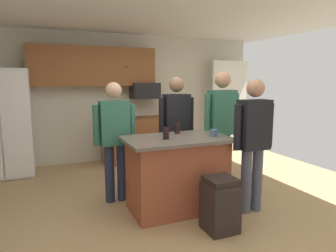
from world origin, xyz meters
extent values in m
plane|color=tan|center=(0.00, 0.00, 0.00)|extent=(7.04, 7.04, 0.00)
cube|color=beige|center=(0.00, 2.80, 1.30)|extent=(6.40, 0.10, 2.60)
cube|color=white|center=(2.60, 2.40, 1.10)|extent=(0.90, 0.06, 2.00)
cube|color=brown|center=(-0.40, 2.60, 1.92)|extent=(2.40, 0.35, 0.75)
sphere|color=#4C3823|center=(0.20, 2.41, 1.93)|extent=(0.04, 0.04, 0.04)
cube|color=brown|center=(0.60, 2.48, 0.45)|extent=(1.80, 0.60, 0.90)
sphere|color=#4C3823|center=(1.05, 2.17, 0.45)|extent=(0.04, 0.04, 0.04)
cube|color=white|center=(-2.00, 2.40, 0.93)|extent=(0.90, 0.70, 1.86)
cube|color=white|center=(-1.78, 2.03, 0.93)|extent=(0.43, 0.04, 1.78)
cylinder|color=#B2B2B7|center=(-2.00, 2.00, 1.02)|extent=(0.02, 0.02, 0.35)
cube|color=black|center=(0.60, 2.50, 1.45)|extent=(0.56, 0.40, 0.32)
cube|color=#9E4C33|center=(0.19, -0.02, 0.45)|extent=(1.18, 0.69, 0.91)
cube|color=#60564C|center=(0.19, -0.02, 0.93)|extent=(1.32, 0.83, 0.04)
cylinder|color=#232D4C|center=(0.42, 0.70, 0.42)|extent=(0.13, 0.13, 0.83)
cylinder|color=#232D4C|center=(0.59, 0.70, 0.42)|extent=(0.13, 0.13, 0.83)
cube|color=black|center=(0.51, 0.70, 1.14)|extent=(0.38, 0.22, 0.62)
sphere|color=#8C664C|center=(0.51, 0.70, 1.60)|extent=(0.22, 0.22, 0.22)
cylinder|color=black|center=(0.27, 0.70, 1.12)|extent=(0.09, 0.09, 0.56)
cylinder|color=black|center=(0.75, 0.70, 1.12)|extent=(0.09, 0.09, 0.56)
cylinder|color=#4C5166|center=(0.95, -0.44, 0.41)|extent=(0.13, 0.13, 0.81)
cylinder|color=#4C5166|center=(1.12, -0.44, 0.41)|extent=(0.13, 0.13, 0.81)
cube|color=black|center=(1.04, -0.44, 1.12)|extent=(0.38, 0.22, 0.61)
sphere|color=tan|center=(1.04, -0.44, 1.57)|extent=(0.22, 0.22, 0.22)
cylinder|color=black|center=(0.80, -0.44, 1.10)|extent=(0.09, 0.09, 0.55)
cylinder|color=black|center=(1.28, -0.44, 1.10)|extent=(0.09, 0.09, 0.55)
cylinder|color=#232D4C|center=(1.00, 0.34, 0.43)|extent=(0.13, 0.13, 0.87)
cylinder|color=#232D4C|center=(1.17, 0.34, 0.43)|extent=(0.13, 0.13, 0.87)
cube|color=#2D6651|center=(1.08, 0.34, 1.19)|extent=(0.38, 0.22, 0.65)
sphere|color=tan|center=(1.08, 0.34, 1.67)|extent=(0.23, 0.23, 0.23)
cylinder|color=#2D6651|center=(0.84, 0.34, 1.18)|extent=(0.09, 0.09, 0.59)
cylinder|color=#2D6651|center=(1.32, 0.34, 1.18)|extent=(0.09, 0.09, 0.59)
cylinder|color=#232D4C|center=(-0.56, 0.55, 0.40)|extent=(0.13, 0.13, 0.79)
cylinder|color=#232D4C|center=(-0.39, 0.55, 0.40)|extent=(0.13, 0.13, 0.79)
cube|color=#2D6651|center=(-0.47, 0.55, 1.09)|extent=(0.38, 0.22, 0.60)
sphere|color=tan|center=(-0.47, 0.55, 1.53)|extent=(0.21, 0.21, 0.21)
cylinder|color=#2D6651|center=(-0.71, 0.55, 1.07)|extent=(0.09, 0.09, 0.54)
cylinder|color=#2D6651|center=(-0.23, 0.55, 1.07)|extent=(0.09, 0.09, 0.54)
cylinder|color=black|center=(0.30, 0.22, 1.03)|extent=(0.07, 0.07, 0.16)
cylinder|color=black|center=(0.03, -0.06, 1.02)|extent=(0.08, 0.08, 0.15)
cylinder|color=#4C6B99|center=(0.66, -0.13, 0.99)|extent=(0.09, 0.09, 0.09)
torus|color=#4C6B99|center=(0.71, -0.13, 1.00)|extent=(0.06, 0.01, 0.06)
cube|color=black|center=(0.40, -0.72, 0.28)|extent=(0.34, 0.34, 0.55)
cube|color=black|center=(0.40, -0.72, 0.58)|extent=(0.32, 0.32, 0.06)
camera|label=1|loc=(-1.31, -3.35, 1.65)|focal=31.65mm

